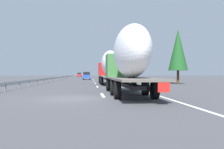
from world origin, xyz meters
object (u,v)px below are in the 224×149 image
at_px(car_blue_sedan, 87,76).
at_px(car_white_van, 86,75).
at_px(truck_lead, 109,66).
at_px(road_sign, 118,71).
at_px(car_yellow_coupe, 87,75).
at_px(truck_trailing, 129,58).
at_px(car_red_compact, 79,75).

height_order(car_blue_sedan, car_white_van, car_white_van).
xyz_separation_m(truck_lead, road_sign, (15.08, -3.10, -0.44)).
relative_size(car_blue_sedan, car_yellow_coupe, 0.91).
height_order(truck_trailing, car_red_compact, truck_trailing).
relative_size(truck_lead, car_red_compact, 2.62).
distance_m(truck_lead, car_white_van, 47.98).
relative_size(truck_trailing, car_red_compact, 2.54).
bearing_deg(truck_trailing, truck_lead, -0.00).
xyz_separation_m(truck_lead, car_blue_sedan, (25.49, 3.34, -1.55)).
height_order(truck_lead, truck_trailing, truck_trailing).
distance_m(truck_trailing, car_yellow_coupe, 73.49).
bearing_deg(car_white_van, car_blue_sedan, -178.57).
bearing_deg(car_white_van, road_sign, -167.93).
relative_size(car_white_van, road_sign, 1.46).
distance_m(car_yellow_coupe, road_sign, 42.33).
height_order(car_blue_sedan, road_sign, road_sign).
bearing_deg(car_white_van, car_yellow_coupe, -2.33).
relative_size(truck_trailing, car_yellow_coupe, 2.66).
distance_m(car_white_van, road_sign, 33.47).
relative_size(car_red_compact, car_yellow_coupe, 1.05).
bearing_deg(road_sign, car_yellow_coupe, 9.01).
height_order(car_red_compact, road_sign, road_sign).
xyz_separation_m(truck_lead, car_yellow_coupe, (56.88, 3.52, -1.57)).
bearing_deg(car_yellow_coupe, truck_lead, -176.45).
height_order(truck_lead, car_red_compact, truck_lead).
xyz_separation_m(car_yellow_coupe, car_white_van, (-9.08, 0.37, 0.03)).
bearing_deg(truck_trailing, road_sign, -5.61).
xyz_separation_m(car_blue_sedan, car_white_van, (22.30, 0.56, 0.01)).
height_order(car_yellow_coupe, car_white_van, car_white_van).
bearing_deg(road_sign, truck_trailing, 174.39).
distance_m(truck_trailing, car_blue_sedan, 42.16).
height_order(truck_trailing, car_blue_sedan, truck_trailing).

